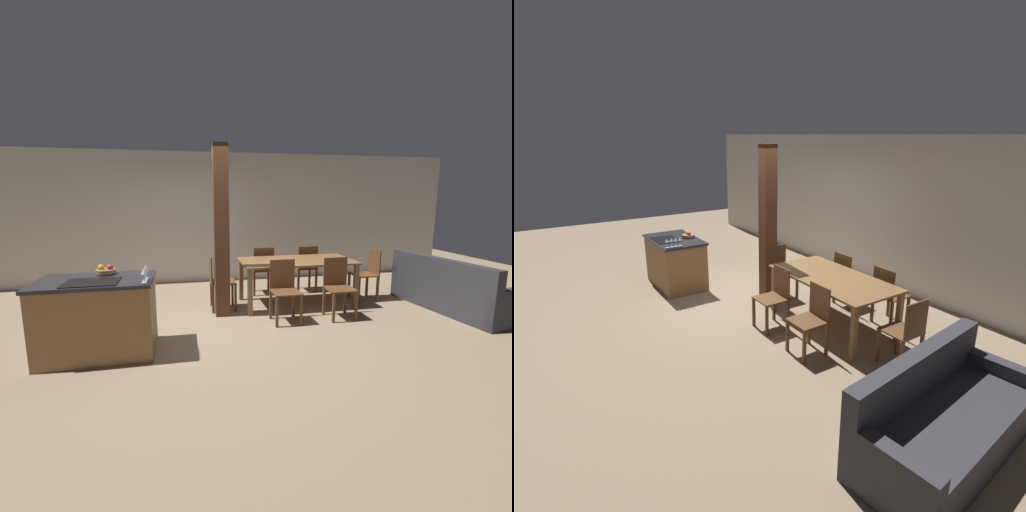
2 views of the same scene
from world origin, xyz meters
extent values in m
plane|color=#847056|center=(0.00, 0.00, 0.00)|extent=(16.00, 16.00, 0.00)
cube|color=beige|center=(0.00, 2.71, 1.35)|extent=(11.20, 0.08, 2.70)
cube|color=olive|center=(-1.41, -0.56, 0.43)|extent=(1.23, 0.74, 0.85)
cube|color=#232328|center=(-1.41, -0.56, 0.87)|extent=(1.27, 0.78, 0.04)
cube|color=black|center=(-1.41, -0.71, 0.90)|extent=(0.56, 0.40, 0.01)
cylinder|color=#99704C|center=(-1.35, -0.31, 0.93)|extent=(0.22, 0.22, 0.05)
sphere|color=red|center=(-1.30, -0.32, 0.97)|extent=(0.07, 0.07, 0.07)
sphere|color=gold|center=(-1.40, -0.31, 0.97)|extent=(0.08, 0.08, 0.08)
cylinder|color=silver|center=(-0.85, -0.88, 0.90)|extent=(0.06, 0.06, 0.00)
cylinder|color=silver|center=(-0.85, -0.88, 0.95)|extent=(0.01, 0.01, 0.09)
cone|color=silver|center=(-0.85, -0.88, 1.03)|extent=(0.06, 0.06, 0.06)
cylinder|color=silver|center=(-0.85, -0.81, 0.90)|extent=(0.06, 0.06, 0.00)
cylinder|color=silver|center=(-0.85, -0.81, 0.95)|extent=(0.01, 0.01, 0.09)
cone|color=silver|center=(-0.85, -0.81, 1.03)|extent=(0.06, 0.06, 0.06)
cylinder|color=silver|center=(-0.85, -0.73, 0.90)|extent=(0.06, 0.06, 0.00)
cylinder|color=silver|center=(-0.85, -0.73, 0.95)|extent=(0.01, 0.01, 0.09)
cone|color=silver|center=(-0.85, -0.73, 1.03)|extent=(0.06, 0.06, 0.06)
cylinder|color=silver|center=(-0.85, -0.66, 0.90)|extent=(0.06, 0.06, 0.00)
cylinder|color=silver|center=(-0.85, -0.66, 0.95)|extent=(0.01, 0.01, 0.09)
cone|color=silver|center=(-0.85, -0.66, 1.03)|extent=(0.06, 0.06, 0.06)
cube|color=brown|center=(1.41, 0.74, 0.74)|extent=(1.88, 0.95, 0.03)
cube|color=brown|center=(0.53, 0.32, 0.36)|extent=(0.07, 0.07, 0.73)
cube|color=brown|center=(2.29, 0.32, 0.36)|extent=(0.07, 0.07, 0.73)
cube|color=brown|center=(0.53, 1.15, 0.36)|extent=(0.07, 0.07, 0.73)
cube|color=brown|center=(2.29, 1.15, 0.36)|extent=(0.07, 0.07, 0.73)
cube|color=brown|center=(0.99, -0.04, 0.45)|extent=(0.40, 0.40, 0.02)
cube|color=brown|center=(0.99, 0.15, 0.68)|extent=(0.38, 0.02, 0.43)
cube|color=brown|center=(0.81, -0.22, 0.22)|extent=(0.04, 0.04, 0.44)
cube|color=brown|center=(1.16, -0.22, 0.22)|extent=(0.04, 0.04, 0.44)
cube|color=brown|center=(0.81, 0.14, 0.22)|extent=(0.04, 0.04, 0.44)
cube|color=brown|center=(1.16, 0.14, 0.22)|extent=(0.04, 0.04, 0.44)
cube|color=brown|center=(1.83, -0.04, 0.45)|extent=(0.40, 0.40, 0.02)
cube|color=brown|center=(1.83, 0.15, 0.68)|extent=(0.38, 0.02, 0.43)
cube|color=brown|center=(1.66, -0.22, 0.22)|extent=(0.04, 0.04, 0.44)
cube|color=brown|center=(2.01, -0.22, 0.22)|extent=(0.04, 0.04, 0.44)
cube|color=brown|center=(1.66, 0.14, 0.22)|extent=(0.04, 0.04, 0.44)
cube|color=brown|center=(2.01, 0.14, 0.22)|extent=(0.04, 0.04, 0.44)
cube|color=brown|center=(0.99, 1.51, 0.45)|extent=(0.40, 0.40, 0.02)
cube|color=brown|center=(0.99, 1.32, 0.68)|extent=(0.38, 0.02, 0.43)
cube|color=brown|center=(1.16, 1.69, 0.22)|extent=(0.04, 0.04, 0.44)
cube|color=brown|center=(0.81, 1.69, 0.22)|extent=(0.04, 0.04, 0.44)
cube|color=brown|center=(1.16, 1.34, 0.22)|extent=(0.04, 0.04, 0.44)
cube|color=brown|center=(0.81, 1.34, 0.22)|extent=(0.04, 0.04, 0.44)
cube|color=brown|center=(1.83, 1.51, 0.45)|extent=(0.40, 0.40, 0.02)
cube|color=brown|center=(1.83, 1.32, 0.68)|extent=(0.38, 0.02, 0.43)
cube|color=brown|center=(2.01, 1.69, 0.22)|extent=(0.04, 0.04, 0.44)
cube|color=brown|center=(1.66, 1.69, 0.22)|extent=(0.04, 0.04, 0.44)
cube|color=brown|center=(2.01, 1.34, 0.22)|extent=(0.04, 0.04, 0.44)
cube|color=brown|center=(1.66, 1.34, 0.22)|extent=(0.04, 0.04, 0.44)
cube|color=brown|center=(0.17, 0.74, 0.45)|extent=(0.40, 0.40, 0.02)
cube|color=brown|center=(-0.02, 0.74, 0.68)|extent=(0.02, 0.38, 0.43)
cube|color=brown|center=(0.35, 0.56, 0.22)|extent=(0.04, 0.04, 0.44)
cube|color=brown|center=(0.35, 0.91, 0.22)|extent=(0.04, 0.04, 0.44)
cube|color=brown|center=(-0.01, 0.56, 0.22)|extent=(0.04, 0.04, 0.44)
cube|color=brown|center=(-0.01, 0.91, 0.22)|extent=(0.04, 0.04, 0.44)
cube|color=brown|center=(2.65, 0.74, 0.45)|extent=(0.40, 0.40, 0.02)
cube|color=brown|center=(2.84, 0.74, 0.68)|extent=(0.02, 0.38, 0.43)
cube|color=brown|center=(2.47, 0.91, 0.22)|extent=(0.04, 0.04, 0.44)
cube|color=brown|center=(2.47, 0.56, 0.22)|extent=(0.04, 0.04, 0.44)
cube|color=brown|center=(2.83, 0.91, 0.22)|extent=(0.04, 0.04, 0.44)
cube|color=brown|center=(2.83, 0.56, 0.22)|extent=(0.04, 0.04, 0.44)
cube|color=#2D2D33|center=(3.82, -0.04, 0.22)|extent=(1.04, 2.03, 0.43)
cube|color=#2D2D33|center=(3.50, -0.08, 0.64)|extent=(0.39, 1.95, 0.42)
cube|color=#2D2D33|center=(3.93, -0.94, 0.29)|extent=(0.82, 0.24, 0.57)
cube|color=#2D2D33|center=(3.71, 0.85, 0.29)|extent=(0.82, 0.24, 0.57)
cube|color=#4C2D19|center=(0.13, 0.47, 1.28)|extent=(0.22, 0.22, 2.56)
camera|label=1|loc=(-0.42, -4.60, 1.82)|focal=24.00mm
camera|label=2|loc=(5.40, -2.92, 2.70)|focal=28.00mm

